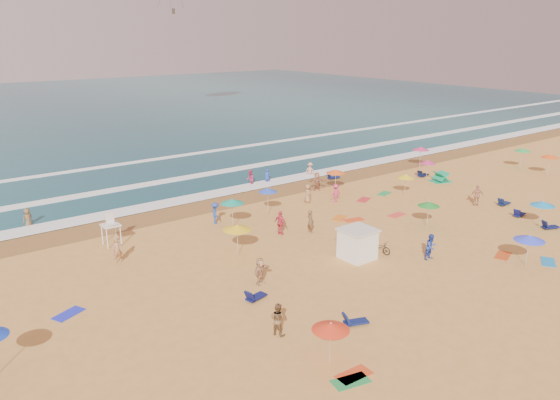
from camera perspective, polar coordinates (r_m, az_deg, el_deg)
ground at (r=41.31m, az=5.13°, el=-3.93°), size 220.00×220.00×0.00m
ocean at (r=116.35m, az=-24.05°, el=8.39°), size 220.00×140.00×0.18m
wet_sand at (r=50.72m, az=-4.35°, el=0.14°), size 220.00×220.00×0.00m
surf_foam at (r=58.05m, az=-9.08°, el=2.26°), size 200.00×18.70×0.05m
cabana at (r=37.54m, az=8.10°, el=-4.62°), size 2.00×2.00×2.00m
cabana_roof at (r=37.16m, az=8.16°, el=-3.10°), size 2.20×2.20×0.12m
bicycle at (r=38.84m, az=10.37°, el=-4.84°), size 0.91×1.81×0.91m
lifeguard_stand at (r=41.21m, az=-17.23°, el=-3.16°), size 1.20×1.20×2.10m
beach_umbrellas at (r=44.14m, az=9.20°, el=0.22°), size 64.81×24.19×0.77m
loungers at (r=42.95m, az=12.62°, el=-3.21°), size 44.70×23.77×0.34m
towels at (r=39.88m, az=9.70°, el=-4.89°), size 33.15×20.56×0.03m
popup_tents at (r=58.01m, az=22.48°, el=1.65°), size 7.91×13.38×1.20m
beachgoers at (r=45.20m, az=1.07°, el=-0.88°), size 34.20×25.92×2.13m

